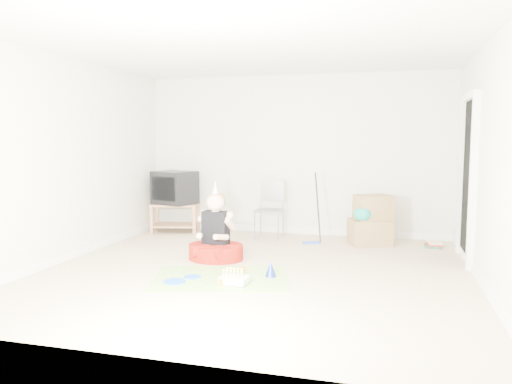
% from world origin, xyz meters
% --- Properties ---
extents(ground, '(5.00, 5.00, 0.00)m').
position_xyz_m(ground, '(0.00, 0.00, 0.00)').
color(ground, beige).
rests_on(ground, ground).
extents(doorway_recess, '(0.02, 0.90, 2.05)m').
position_xyz_m(doorway_recess, '(2.48, 1.20, 1.02)').
color(doorway_recess, black).
rests_on(doorway_recess, ground).
extents(tv_stand, '(0.86, 0.64, 0.48)m').
position_xyz_m(tv_stand, '(-1.96, 2.08, 0.28)').
color(tv_stand, '#AC724E').
rests_on(tv_stand, ground).
extents(crt_tv, '(0.78, 0.71, 0.55)m').
position_xyz_m(crt_tv, '(-1.96, 2.08, 0.75)').
color(crt_tv, black).
rests_on(crt_tv, tv_stand).
extents(folding_chair, '(0.42, 0.40, 0.92)m').
position_xyz_m(folding_chair, '(-0.31, 1.96, 0.45)').
color(folding_chair, gray).
rests_on(folding_chair, ground).
extents(cardboard_boxes, '(0.70, 0.64, 0.74)m').
position_xyz_m(cardboard_boxes, '(1.26, 1.89, 0.35)').
color(cardboard_boxes, '#977649').
rests_on(cardboard_boxes, ground).
extents(floor_mop, '(0.28, 0.33, 1.05)m').
position_xyz_m(floor_mop, '(0.41, 1.72, 0.26)').
color(floor_mop, blue).
rests_on(floor_mop, ground).
extents(book_pile, '(0.23, 0.27, 0.09)m').
position_xyz_m(book_pile, '(2.15, 1.95, 0.04)').
color(book_pile, '#27754E').
rests_on(book_pile, ground).
extents(seated_woman, '(0.78, 0.78, 1.04)m').
position_xyz_m(seated_woman, '(-0.65, 0.42, 0.23)').
color(seated_woman, maroon).
rests_on(seated_woman, ground).
extents(party_mat, '(1.73, 1.44, 0.01)m').
position_xyz_m(party_mat, '(-0.29, -0.41, 0.00)').
color(party_mat, '#FF35A5').
rests_on(party_mat, ground).
extents(birthday_cake, '(0.31, 0.26, 0.14)m').
position_xyz_m(birthday_cake, '(-0.07, -0.60, 0.04)').
color(birthday_cake, white).
rests_on(birthday_cake, party_mat).
extents(blue_plate_near, '(0.22, 0.22, 0.01)m').
position_xyz_m(blue_plate_near, '(-0.61, -0.47, 0.01)').
color(blue_plate_near, blue).
rests_on(blue_plate_near, party_mat).
extents(blue_plate_far, '(0.33, 0.33, 0.01)m').
position_xyz_m(blue_plate_far, '(-0.72, -0.70, 0.01)').
color(blue_plate_far, blue).
rests_on(blue_plate_far, party_mat).
extents(orange_cup_near, '(0.07, 0.07, 0.07)m').
position_xyz_m(orange_cup_near, '(-0.11, -0.15, 0.04)').
color(orange_cup_near, orange).
rests_on(orange_cup_near, party_mat).
extents(orange_cup_far, '(0.07, 0.07, 0.07)m').
position_xyz_m(orange_cup_far, '(-0.19, -0.70, 0.04)').
color(orange_cup_far, orange).
rests_on(orange_cup_far, party_mat).
extents(blue_party_hat, '(0.14, 0.14, 0.18)m').
position_xyz_m(blue_party_hat, '(0.24, -0.21, 0.10)').
color(blue_party_hat, '#1726A7').
rests_on(blue_party_hat, party_mat).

